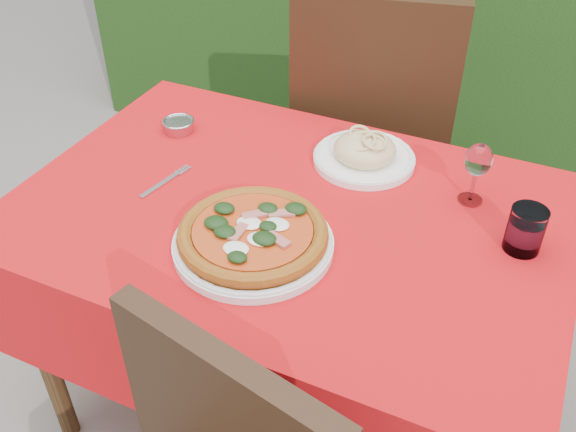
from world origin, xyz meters
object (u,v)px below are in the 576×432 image
at_px(pizza_plate, 253,237).
at_px(steel_ramekin, 179,126).
at_px(chair_far, 372,126).
at_px(fork, 161,185).
at_px(pasta_plate, 364,153).
at_px(water_glass, 525,232).
at_px(wine_glass, 478,162).

distance_m(pizza_plate, steel_ramekin, 0.53).
xyz_separation_m(chair_far, fork, (-0.30, -0.72, 0.14)).
bearing_deg(steel_ramekin, pasta_plate, 7.35).
bearing_deg(pasta_plate, steel_ramekin, -172.65).
relative_size(chair_far, water_glass, 10.54).
height_order(chair_far, steel_ramekin, chair_far).
bearing_deg(fork, chair_far, 78.13).
bearing_deg(pizza_plate, pasta_plate, 76.11).
bearing_deg(fork, pasta_plate, 47.35).
xyz_separation_m(pizza_plate, water_glass, (0.51, 0.24, 0.02)).
height_order(chair_far, pasta_plate, chair_far).
xyz_separation_m(pizza_plate, pasta_plate, (0.10, 0.41, -0.00)).
bearing_deg(wine_glass, fork, -159.92).
distance_m(pasta_plate, wine_glass, 0.30).
relative_size(pizza_plate, steel_ramekin, 5.00).
bearing_deg(chair_far, wine_glass, 117.15).
distance_m(chair_far, steel_ramekin, 0.64).
height_order(wine_glass, steel_ramekin, wine_glass).
relative_size(pizza_plate, wine_glass, 2.61).
bearing_deg(steel_ramekin, fork, -67.48).
height_order(pizza_plate, steel_ramekin, pizza_plate).
height_order(water_glass, steel_ramekin, water_glass).
height_order(pasta_plate, water_glass, water_glass).
xyz_separation_m(chair_far, steel_ramekin, (-0.40, -0.48, 0.16)).
bearing_deg(chair_far, water_glass, 118.84).
xyz_separation_m(pizza_plate, wine_glass, (0.38, 0.36, 0.08)).
bearing_deg(pasta_plate, fork, -143.44).
relative_size(chair_far, steel_ramekin, 13.40).
bearing_deg(water_glass, pizza_plate, -155.41).
bearing_deg(steel_ramekin, water_glass, -6.86).
bearing_deg(wine_glass, steel_ramekin, -178.99).
height_order(pizza_plate, wine_glass, wine_glass).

